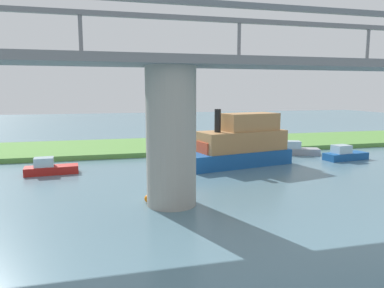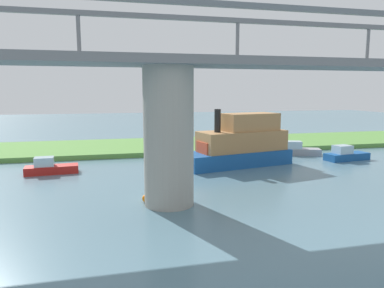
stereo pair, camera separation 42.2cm
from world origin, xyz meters
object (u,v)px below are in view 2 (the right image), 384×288
object	(u,v)px
pontoon_yellow	(50,168)
houseboat_blue	(346,155)
motorboat_white	(298,150)
mooring_post	(249,144)
bridge_pylon	(169,137)
person_on_bank	(156,142)
marker_buoy	(146,198)
riverboat_paddlewheel	(240,144)

from	to	relation	value
pontoon_yellow	houseboat_blue	xyz separation A→B (m)	(-27.99, 0.66, 0.04)
pontoon_yellow	motorboat_white	world-z (taller)	motorboat_white
mooring_post	bridge_pylon	bearing A→B (deg)	54.13
person_on_bank	motorboat_white	bearing A→B (deg)	161.97
houseboat_blue	marker_buoy	distance (m)	22.96
mooring_post	riverboat_paddlewheel	distance (m)	7.70
riverboat_paddlewheel	mooring_post	bearing A→B (deg)	-118.72
mooring_post	houseboat_blue	xyz separation A→B (m)	(-7.55, 6.91, -0.35)
bridge_pylon	mooring_post	distance (m)	21.00
riverboat_paddlewheel	person_on_bank	bearing A→B (deg)	-52.13
mooring_post	pontoon_yellow	bearing A→B (deg)	17.01
motorboat_white	houseboat_blue	distance (m)	5.00
motorboat_white	person_on_bank	bearing A→B (deg)	-18.03
person_on_bank	riverboat_paddlewheel	bearing A→B (deg)	127.87
bridge_pylon	motorboat_white	distance (m)	21.95
person_on_bank	marker_buoy	size ratio (longest dim) A/B	2.78
motorboat_white	houseboat_blue	world-z (taller)	houseboat_blue
riverboat_paddlewheel	houseboat_blue	distance (m)	11.31
bridge_pylon	riverboat_paddlewheel	xyz separation A→B (m)	(-8.49, -10.12, -2.20)
mooring_post	motorboat_white	xyz separation A→B (m)	(-4.48, 2.96, -0.36)
person_on_bank	bridge_pylon	bearing A→B (deg)	84.32
riverboat_paddlewheel	motorboat_white	distance (m)	9.07
pontoon_yellow	marker_buoy	world-z (taller)	pontoon_yellow
bridge_pylon	houseboat_blue	bearing A→B (deg)	-153.33
motorboat_white	riverboat_paddlewheel	bearing A→B (deg)	24.57
bridge_pylon	pontoon_yellow	distance (m)	13.90
bridge_pylon	houseboat_blue	size ratio (longest dim) A/B	1.75
bridge_pylon	marker_buoy	world-z (taller)	bridge_pylon
mooring_post	pontoon_yellow	distance (m)	21.37
pontoon_yellow	houseboat_blue	size ratio (longest dim) A/B	0.92
bridge_pylon	person_on_bank	distance (m)	18.98
marker_buoy	pontoon_yellow	bearing A→B (deg)	-54.82
mooring_post	motorboat_white	distance (m)	5.38
person_on_bank	motorboat_white	distance (m)	15.56
person_on_bank	marker_buoy	bearing A→B (deg)	79.94
riverboat_paddlewheel	marker_buoy	distance (m)	13.71
person_on_bank	motorboat_white	xyz separation A→B (m)	(-14.79, 4.81, -0.67)
bridge_pylon	motorboat_white	bearing A→B (deg)	-140.23
bridge_pylon	pontoon_yellow	xyz separation A→B (m)	(8.27, -10.56, -3.65)
pontoon_yellow	houseboat_blue	bearing A→B (deg)	178.65
bridge_pylon	mooring_post	size ratio (longest dim) A/B	10.54
mooring_post	marker_buoy	world-z (taller)	mooring_post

